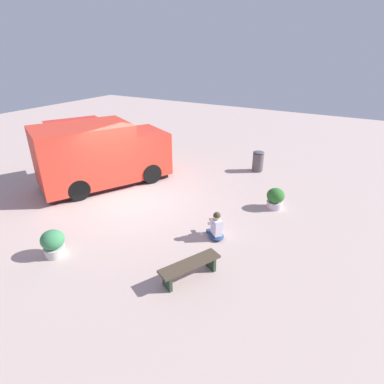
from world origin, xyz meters
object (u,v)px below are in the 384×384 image
(food_truck, at_px, (101,156))
(trash_bin, at_px, (258,161))
(planter_flowering_near, at_px, (275,198))
(planter_flowering_far, at_px, (53,243))
(plaza_bench, at_px, (190,267))
(person_customer, at_px, (216,228))

(food_truck, distance_m, trash_bin, 6.77)
(food_truck, height_order, planter_flowering_near, food_truck)
(planter_flowering_near, distance_m, planter_flowering_far, 7.11)
(plaza_bench, bearing_deg, planter_flowering_far, 105.96)
(food_truck, relative_size, planter_flowering_near, 7.41)
(planter_flowering_near, relative_size, trash_bin, 0.79)
(person_customer, height_order, planter_flowering_near, person_customer)
(food_truck, relative_size, plaza_bench, 3.42)
(planter_flowering_far, relative_size, trash_bin, 0.81)
(planter_flowering_far, bearing_deg, plaza_bench, -74.04)
(planter_flowering_far, relative_size, plaza_bench, 0.47)
(person_customer, bearing_deg, planter_flowering_far, 130.97)
(planter_flowering_near, bearing_deg, food_truck, 101.80)
(planter_flowering_near, bearing_deg, planter_flowering_far, 142.36)
(person_customer, xyz_separation_m, planter_flowering_far, (-2.94, 3.38, 0.05))
(person_customer, bearing_deg, plaza_bench, -172.96)
(food_truck, bearing_deg, person_customer, -102.71)
(food_truck, distance_m, planter_flowering_far, 4.91)
(plaza_bench, bearing_deg, food_truck, 61.83)
(planter_flowering_far, height_order, plaza_bench, planter_flowering_far)
(trash_bin, bearing_deg, person_customer, -172.64)
(trash_bin, bearing_deg, food_truck, 132.21)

